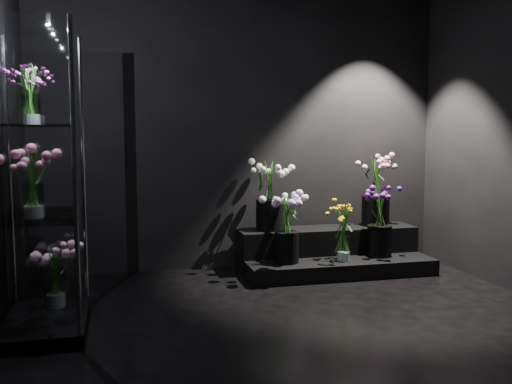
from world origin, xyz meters
name	(u,v)px	position (x,y,z in m)	size (l,w,h in m)	color
floor	(308,334)	(0.00, 0.00, 0.00)	(4.00, 4.00, 0.00)	black
wall_back	(243,125)	(0.00, 2.00, 1.40)	(4.00, 4.00, 0.00)	black
display_riser	(331,253)	(0.80, 1.65, 0.16)	(1.78, 0.79, 0.39)	black
display_case	(39,181)	(-1.71, 0.51, 1.01)	(0.55, 0.92, 2.02)	black
bouquet_orange_bells	(344,231)	(0.81, 1.36, 0.43)	(0.24, 0.24, 0.55)	white
bouquet_lilac	(287,222)	(0.28, 1.42, 0.52)	(0.38, 0.38, 0.63)	black
bouquet_purple	(380,218)	(1.23, 1.48, 0.52)	(0.34, 0.34, 0.69)	black
bouquet_cream_roses	(270,191)	(0.22, 1.78, 0.77)	(0.42, 0.42, 0.67)	black
bouquet_pink_roses	(376,187)	(1.32, 1.76, 0.79)	(0.44, 0.44, 0.71)	black
bouquet_case_pink	(33,182)	(-1.73, 0.37, 1.02)	(0.33, 0.33, 0.43)	white
bouquet_case_magenta	(31,95)	(-1.76, 0.68, 1.58)	(0.24, 0.24, 0.39)	white
bouquet_case_base_pink	(55,273)	(-1.65, 0.71, 0.34)	(0.39, 0.39, 0.45)	white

